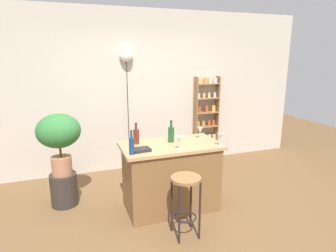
{
  "coord_description": "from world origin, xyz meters",
  "views": [
    {
      "loc": [
        -1.22,
        -3.04,
        2.02
      ],
      "look_at": [
        0.05,
        0.55,
        1.08
      ],
      "focal_mm": 30.68,
      "sensor_mm": 36.0,
      "label": 1
    }
  ],
  "objects_px": {
    "bottle_vinegar": "(171,134)",
    "plant_stool": "(64,189)",
    "spice_shelf": "(206,118)",
    "bottle_wine_red": "(136,136)",
    "pendant_globe_light": "(126,56)",
    "bar_stool": "(186,193)",
    "wine_glass_center": "(179,141)",
    "potted_plant": "(59,135)",
    "wine_glass_left": "(220,137)",
    "cookbook": "(141,150)",
    "bottle_sauce_amber": "(132,145)",
    "wine_glass_right": "(200,131)"
  },
  "relations": [
    {
      "from": "wine_glass_center",
      "to": "bottle_sauce_amber",
      "type": "bearing_deg",
      "value": 177.0
    },
    {
      "from": "bottle_wine_red",
      "to": "pendant_globe_light",
      "type": "xyz_separation_m",
      "value": [
        0.18,
        1.37,
        1.0
      ]
    },
    {
      "from": "bottle_vinegar",
      "to": "wine_glass_right",
      "type": "height_order",
      "value": "bottle_vinegar"
    },
    {
      "from": "spice_shelf",
      "to": "wine_glass_right",
      "type": "xyz_separation_m",
      "value": [
        -0.81,
        -1.4,
        0.18
      ]
    },
    {
      "from": "bar_stool",
      "to": "wine_glass_left",
      "type": "xyz_separation_m",
      "value": [
        0.62,
        0.37,
        0.48
      ]
    },
    {
      "from": "bottle_vinegar",
      "to": "wine_glass_left",
      "type": "bearing_deg",
      "value": -35.34
    },
    {
      "from": "plant_stool",
      "to": "spice_shelf",
      "type": "bearing_deg",
      "value": 19.69
    },
    {
      "from": "potted_plant",
      "to": "wine_glass_left",
      "type": "distance_m",
      "value": 2.1
    },
    {
      "from": "spice_shelf",
      "to": "wine_glass_center",
      "type": "xyz_separation_m",
      "value": [
        -1.25,
        -1.74,
        0.18
      ]
    },
    {
      "from": "wine_glass_right",
      "to": "pendant_globe_light",
      "type": "bearing_deg",
      "value": 115.73
    },
    {
      "from": "wine_glass_center",
      "to": "potted_plant",
      "type": "bearing_deg",
      "value": 149.88
    },
    {
      "from": "plant_stool",
      "to": "bottle_vinegar",
      "type": "distance_m",
      "value": 1.67
    },
    {
      "from": "bar_stool",
      "to": "pendant_globe_light",
      "type": "xyz_separation_m",
      "value": [
        -0.18,
        2.19,
        1.47
      ]
    },
    {
      "from": "bottle_wine_red",
      "to": "cookbook",
      "type": "relative_size",
      "value": 1.33
    },
    {
      "from": "bottle_vinegar",
      "to": "plant_stool",
      "type": "bearing_deg",
      "value": 161.75
    },
    {
      "from": "plant_stool",
      "to": "wine_glass_right",
      "type": "xyz_separation_m",
      "value": [
        1.83,
        -0.46,
        0.79
      ]
    },
    {
      "from": "bottle_sauce_amber",
      "to": "cookbook",
      "type": "relative_size",
      "value": 1.37
    },
    {
      "from": "bar_stool",
      "to": "cookbook",
      "type": "height_order",
      "value": "cookbook"
    },
    {
      "from": "spice_shelf",
      "to": "wine_glass_left",
      "type": "xyz_separation_m",
      "value": [
        -0.71,
        -1.78,
        0.18
      ]
    },
    {
      "from": "cookbook",
      "to": "pendant_globe_light",
      "type": "bearing_deg",
      "value": 77.77
    },
    {
      "from": "potted_plant",
      "to": "wine_glass_left",
      "type": "xyz_separation_m",
      "value": [
        1.93,
        -0.83,
        0.01
      ]
    },
    {
      "from": "potted_plant",
      "to": "wine_glass_left",
      "type": "relative_size",
      "value": 5.1
    },
    {
      "from": "potted_plant",
      "to": "bottle_sauce_amber",
      "type": "xyz_separation_m",
      "value": [
        0.8,
        -0.77,
        0.0
      ]
    },
    {
      "from": "bottle_vinegar",
      "to": "pendant_globe_light",
      "type": "height_order",
      "value": "pendant_globe_light"
    },
    {
      "from": "bottle_wine_red",
      "to": "bottle_vinegar",
      "type": "relative_size",
      "value": 0.96
    },
    {
      "from": "bottle_sauce_amber",
      "to": "plant_stool",
      "type": "bearing_deg",
      "value": 136.15
    },
    {
      "from": "bar_stool",
      "to": "potted_plant",
      "type": "relative_size",
      "value": 0.86
    },
    {
      "from": "bar_stool",
      "to": "bottle_wine_red",
      "type": "xyz_separation_m",
      "value": [
        -0.36,
        0.82,
        0.47
      ]
    },
    {
      "from": "plant_stool",
      "to": "wine_glass_left",
      "type": "xyz_separation_m",
      "value": [
        1.93,
        -0.83,
        0.79
      ]
    },
    {
      "from": "bottle_vinegar",
      "to": "bottle_wine_red",
      "type": "bearing_deg",
      "value": 170.31
    },
    {
      "from": "wine_glass_center",
      "to": "cookbook",
      "type": "height_order",
      "value": "wine_glass_center"
    },
    {
      "from": "wine_glass_center",
      "to": "cookbook",
      "type": "distance_m",
      "value": 0.47
    },
    {
      "from": "wine_glass_left",
      "to": "wine_glass_center",
      "type": "bearing_deg",
      "value": 176.5
    },
    {
      "from": "bottle_sauce_amber",
      "to": "pendant_globe_light",
      "type": "distance_m",
      "value": 2.05
    },
    {
      "from": "bottle_wine_red",
      "to": "bottle_vinegar",
      "type": "xyz_separation_m",
      "value": [
        0.45,
        -0.08,
        0.01
      ]
    },
    {
      "from": "spice_shelf",
      "to": "potted_plant",
      "type": "height_order",
      "value": "spice_shelf"
    },
    {
      "from": "bottle_vinegar",
      "to": "cookbook",
      "type": "height_order",
      "value": "bottle_vinegar"
    },
    {
      "from": "spice_shelf",
      "to": "wine_glass_right",
      "type": "distance_m",
      "value": 1.63
    },
    {
      "from": "cookbook",
      "to": "bottle_sauce_amber",
      "type": "bearing_deg",
      "value": -156.26
    },
    {
      "from": "plant_stool",
      "to": "pendant_globe_light",
      "type": "height_order",
      "value": "pendant_globe_light"
    },
    {
      "from": "spice_shelf",
      "to": "pendant_globe_light",
      "type": "bearing_deg",
      "value": 178.4
    },
    {
      "from": "bottle_wine_red",
      "to": "pendant_globe_light",
      "type": "relative_size",
      "value": 0.13
    },
    {
      "from": "spice_shelf",
      "to": "potted_plant",
      "type": "distance_m",
      "value": 2.8
    },
    {
      "from": "bottle_vinegar",
      "to": "wine_glass_center",
      "type": "xyz_separation_m",
      "value": [
        -0.02,
        -0.34,
        0.01
      ]
    },
    {
      "from": "bottle_wine_red",
      "to": "wine_glass_center",
      "type": "xyz_separation_m",
      "value": [
        0.43,
        -0.42,
        0.01
      ]
    },
    {
      "from": "bottle_vinegar",
      "to": "pendant_globe_light",
      "type": "relative_size",
      "value": 0.14
    },
    {
      "from": "potted_plant",
      "to": "spice_shelf",
      "type": "bearing_deg",
      "value": 19.69
    },
    {
      "from": "wine_glass_left",
      "to": "potted_plant",
      "type": "bearing_deg",
      "value": 156.59
    },
    {
      "from": "pendant_globe_light",
      "to": "potted_plant",
      "type": "bearing_deg",
      "value": -138.88
    },
    {
      "from": "spice_shelf",
      "to": "plant_stool",
      "type": "height_order",
      "value": "spice_shelf"
    }
  ]
}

